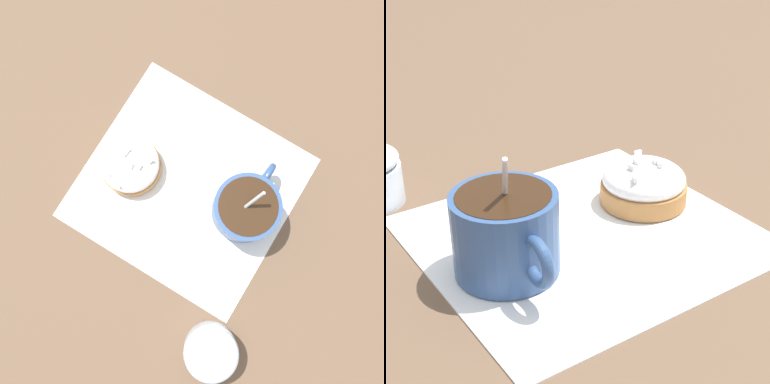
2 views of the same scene
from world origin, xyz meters
The scene contains 4 objects.
ground_plane centered at (0.00, 0.00, 0.00)m, with size 3.00×3.00×0.00m, color brown.
paper_napkin centered at (0.00, 0.00, 0.00)m, with size 0.30×0.28×0.00m.
coffee_cup centered at (-0.08, 0.00, 0.04)m, with size 0.08×0.11×0.10m.
frosted_pastry centered at (0.08, 0.01, 0.02)m, with size 0.08×0.08×0.04m.
Camera 2 is at (-0.31, -0.35, 0.29)m, focal length 60.00 mm.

